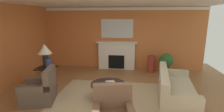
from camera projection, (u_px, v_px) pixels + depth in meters
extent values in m
plane|color=olive|center=(111.00, 98.00, 4.90)|extent=(8.65, 8.65, 0.00)
cube|color=#CC723D|center=(120.00, 38.00, 7.57)|extent=(7.25, 0.12, 2.72)
cube|color=#CC723D|center=(5.00, 47.00, 5.32)|extent=(0.12, 6.61, 2.72)
cube|color=white|center=(112.00, 0.00, 4.59)|extent=(7.25, 6.61, 0.06)
cube|color=white|center=(120.00, 9.00, 7.21)|extent=(7.25, 0.08, 0.12)
cube|color=tan|center=(108.00, 98.00, 4.86)|extent=(3.08, 2.57, 0.01)
cube|color=white|center=(117.00, 56.00, 7.55)|extent=(1.60, 0.25, 1.18)
cube|color=black|center=(117.00, 61.00, 7.59)|extent=(0.70, 0.26, 0.60)
cube|color=white|center=(117.00, 42.00, 7.39)|extent=(1.80, 0.35, 0.06)
cube|color=silver|center=(117.00, 29.00, 7.40)|extent=(1.40, 0.04, 0.81)
cube|color=#BCB299|center=(176.00, 93.00, 4.66)|extent=(1.16, 2.20, 0.45)
cube|color=#BCB299|center=(164.00, 78.00, 4.66)|extent=(0.46, 2.11, 0.40)
cube|color=#BCB299|center=(181.00, 108.00, 3.75)|extent=(0.92, 0.31, 0.62)
cube|color=#BCB299|center=(173.00, 79.00, 5.54)|extent=(0.92, 0.31, 0.62)
cube|color=brown|center=(39.00, 94.00, 4.61)|extent=(0.97, 0.97, 0.44)
cube|color=brown|center=(50.00, 78.00, 4.54)|extent=(0.35, 0.81, 0.51)
cube|color=brown|center=(42.00, 87.00, 4.91)|extent=(0.81, 0.33, 0.60)
cube|color=brown|center=(35.00, 97.00, 4.27)|extent=(0.81, 0.33, 0.60)
cube|color=brown|center=(112.00, 95.00, 3.49)|extent=(0.82, 0.30, 0.51)
cylinder|color=black|center=(108.00, 84.00, 4.77)|extent=(1.00, 1.00, 0.04)
cylinder|color=black|center=(108.00, 92.00, 4.82)|extent=(0.12, 0.12, 0.41)
cylinder|color=black|center=(108.00, 98.00, 4.86)|extent=(0.56, 0.56, 0.03)
cube|color=black|center=(46.00, 68.00, 5.46)|extent=(0.56, 0.56, 0.04)
cube|color=black|center=(47.00, 78.00, 5.54)|extent=(0.10, 0.10, 0.66)
cube|color=black|center=(48.00, 87.00, 5.61)|extent=(0.45, 0.45, 0.04)
cylinder|color=black|center=(46.00, 61.00, 5.41)|extent=(0.18, 0.18, 0.45)
cone|color=beige|center=(45.00, 49.00, 5.32)|extent=(0.44, 0.44, 0.30)
cylinder|color=navy|center=(48.00, 64.00, 5.29)|extent=(0.19, 0.19, 0.32)
cylinder|color=#9E3328|center=(151.00, 64.00, 7.13)|extent=(0.31, 0.31, 0.71)
cube|color=tan|center=(110.00, 82.00, 4.84)|extent=(0.30, 0.27, 0.03)
cube|color=navy|center=(107.00, 84.00, 4.59)|extent=(0.26, 0.20, 0.04)
cylinder|color=#333333|center=(165.00, 70.00, 7.03)|extent=(0.32, 0.32, 0.30)
sphere|color=#28602D|center=(166.00, 60.00, 6.94)|extent=(0.56, 0.56, 0.56)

